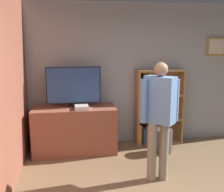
{
  "coord_description": "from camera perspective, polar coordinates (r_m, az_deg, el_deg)",
  "views": [
    {
      "loc": [
        -1.16,
        -2.31,
        1.95
      ],
      "look_at": [
        -0.57,
        1.62,
        1.15
      ],
      "focal_mm": 42.0,
      "sensor_mm": 36.0,
      "label": 1
    }
  ],
  "objects": [
    {
      "name": "person",
      "position": [
        3.7,
        10.26,
        -3.65
      ],
      "size": [
        0.55,
        0.44,
        1.7
      ],
      "rotation": [
        0.0,
        0.0,
        -0.75
      ],
      "color": "gray",
      "rests_on": "ground_plane"
    },
    {
      "name": "game_console",
      "position": [
        4.55,
        -6.64,
        -2.49
      ],
      "size": [
        0.23,
        0.23,
        0.07
      ],
      "color": "white",
      "rests_on": "tv_ledge"
    },
    {
      "name": "television",
      "position": [
        4.7,
        -8.35,
        2.1
      ],
      "size": [
        0.96,
        0.22,
        0.72
      ],
      "color": "black",
      "rests_on": "tv_ledge"
    },
    {
      "name": "waste_bin",
      "position": [
        4.9,
        11.16,
        -9.54
      ],
      "size": [
        0.3,
        0.3,
        0.43
      ],
      "color": "#4C4C51",
      "rests_on": "ground_plane"
    },
    {
      "name": "wall_back",
      "position": [
        5.12,
        4.75,
        4.66
      ],
      "size": [
        6.01,
        0.09,
        2.7
      ],
      "color": "#9EA3A8",
      "rests_on": "ground_plane"
    },
    {
      "name": "wall_side_brick",
      "position": [
        3.77,
        -21.84,
        1.4
      ],
      "size": [
        0.06,
        4.22,
        2.7
      ],
      "color": "#93513D",
      "rests_on": "ground_plane"
    },
    {
      "name": "tv_ledge",
      "position": [
        4.82,
        -8.08,
        -7.27
      ],
      "size": [
        1.47,
        0.62,
        0.83
      ],
      "color": "#93513D",
      "rests_on": "ground_plane"
    },
    {
      "name": "bookshelf",
      "position": [
        5.17,
        9.12,
        -2.86
      ],
      "size": [
        0.92,
        0.28,
        1.46
      ],
      "color": "#997047",
      "rests_on": "ground_plane"
    }
  ]
}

